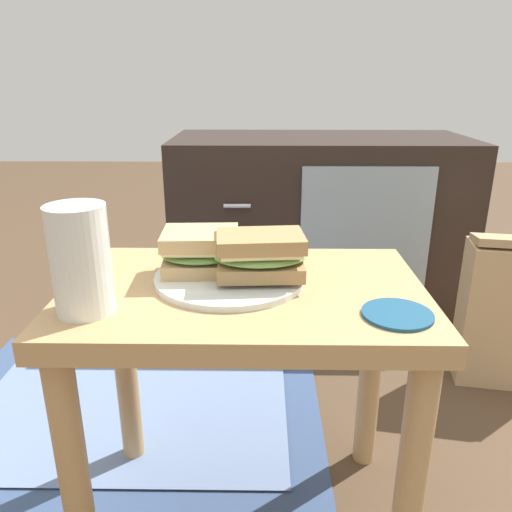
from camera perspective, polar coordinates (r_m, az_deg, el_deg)
ground_plane at (r=1.05m, az=-1.13°, el=-27.07°), size 8.00×8.00×0.00m
side_table at (r=0.82m, az=-1.30°, el=-9.24°), size 0.56×0.36×0.46m
tv_cabinet at (r=1.74m, az=7.01°, el=3.80°), size 0.96×0.46×0.58m
area_rug at (r=1.32m, az=-13.81°, el=-16.14°), size 0.92×0.66×0.01m
plate at (r=0.80m, az=-2.94°, el=-2.40°), size 0.24×0.24×0.01m
sandwich_front at (r=0.81m, az=-6.29°, el=0.57°), size 0.14×0.11×0.07m
sandwich_back at (r=0.77m, az=0.49°, el=0.14°), size 0.15×0.10×0.07m
beer_glass at (r=0.71m, az=-19.28°, el=-0.69°), size 0.08×0.08×0.15m
coaster at (r=0.71m, az=15.79°, el=-6.39°), size 0.10×0.10×0.01m
paper_bag at (r=1.45m, az=26.55°, el=-5.70°), size 0.24×0.16×0.40m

